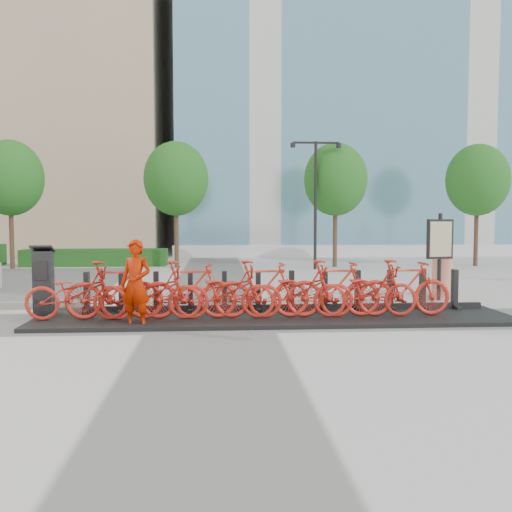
{
  "coord_description": "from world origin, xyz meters",
  "views": [
    {
      "loc": [
        0.12,
        -11.22,
        2.09
      ],
      "look_at": [
        1.0,
        1.5,
        1.2
      ],
      "focal_mm": 40.0,
      "sensor_mm": 36.0,
      "label": 1
    }
  ],
  "objects": [
    {
      "name": "streetlamp",
      "position": [
        4.0,
        11.0,
        3.13
      ],
      "size": [
        2.0,
        0.2,
        5.0
      ],
      "color": "black",
      "rests_on": "ground"
    },
    {
      "name": "bike_5",
      "position": [
        1.0,
        -0.05,
        0.65
      ],
      "size": [
        1.91,
        0.54,
        1.15
      ],
      "primitive_type": "imported",
      "rotation": [
        0.0,
        0.0,
        1.57
      ],
      "color": "red",
      "rests_on": "dock_pad"
    },
    {
      "name": "map_sign",
      "position": [
        5.65,
        2.54,
        1.43
      ],
      "size": [
        0.71,
        0.27,
        2.17
      ],
      "rotation": [
        0.0,
        0.0,
        0.23
      ],
      "color": "black",
      "rests_on": "ground"
    },
    {
      "name": "bike_4",
      "position": [
        0.28,
        -0.05,
        0.6
      ],
      "size": [
        1.97,
        0.69,
        1.03
      ],
      "primitive_type": "imported",
      "rotation": [
        0.0,
        0.0,
        1.57
      ],
      "color": "red",
      "rests_on": "dock_pad"
    },
    {
      "name": "bike_2",
      "position": [
        -1.16,
        -0.05,
        0.6
      ],
      "size": [
        1.97,
        0.69,
        1.03
      ],
      "primitive_type": "imported",
      "rotation": [
        0.0,
        0.0,
        1.57
      ],
      "color": "red",
      "rests_on": "dock_pad"
    },
    {
      "name": "tree_0",
      "position": [
        -8.0,
        12.0,
        3.59
      ],
      "size": [
        2.6,
        2.6,
        5.1
      ],
      "color": "#4D3529",
      "rests_on": "ground"
    },
    {
      "name": "kiosk",
      "position": [
        -3.41,
        0.6,
        0.77
      ],
      "size": [
        0.45,
        0.38,
        1.43
      ],
      "rotation": [
        0.0,
        0.0,
        0.03
      ],
      "color": "black",
      "rests_on": "dock_pad"
    },
    {
      "name": "tree_2",
      "position": [
        5.0,
        12.0,
        3.59
      ],
      "size": [
        2.6,
        2.6,
        5.1
      ],
      "color": "#4D3529",
      "rests_on": "ground"
    },
    {
      "name": "bike_7",
      "position": [
        2.44,
        -0.05,
        0.65
      ],
      "size": [
        1.91,
        0.54,
        1.15
      ],
      "primitive_type": "imported",
      "rotation": [
        0.0,
        0.0,
        1.57
      ],
      "color": "red",
      "rests_on": "dock_pad"
    },
    {
      "name": "bike_8",
      "position": [
        3.16,
        -0.05,
        0.6
      ],
      "size": [
        1.97,
        0.69,
        1.03
      ],
      "primitive_type": "imported",
      "rotation": [
        0.0,
        0.0,
        1.57
      ],
      "color": "red",
      "rests_on": "dock_pad"
    },
    {
      "name": "hedge_b",
      "position": [
        -5.0,
        13.2,
        0.35
      ],
      "size": [
        6.0,
        1.2,
        0.7
      ],
      "primitive_type": "cube",
      "color": "#154517",
      "rests_on": "ground"
    },
    {
      "name": "tree_1",
      "position": [
        -1.5,
        12.0,
        3.59
      ],
      "size": [
        2.6,
        2.6,
        5.1
      ],
      "color": "#4D3529",
      "rests_on": "ground"
    },
    {
      "name": "dock_pad",
      "position": [
        1.3,
        0.3,
        0.04
      ],
      "size": [
        9.6,
        2.4,
        0.08
      ],
      "primitive_type": "cube",
      "color": "black",
      "rests_on": "ground"
    },
    {
      "name": "bike_9",
      "position": [
        3.88,
        -0.05,
        0.65
      ],
      "size": [
        1.91,
        0.54,
        1.15
      ],
      "primitive_type": "imported",
      "rotation": [
        0.0,
        0.0,
        1.57
      ],
      "color": "red",
      "rests_on": "dock_pad"
    },
    {
      "name": "bike_3",
      "position": [
        -0.44,
        -0.05,
        0.65
      ],
      "size": [
        1.91,
        0.54,
        1.15
      ],
      "primitive_type": "imported",
      "rotation": [
        0.0,
        0.0,
        1.57
      ],
      "color": "red",
      "rests_on": "dock_pad"
    },
    {
      "name": "dock_rail_posts",
      "position": [
        1.36,
        0.77,
        0.51
      ],
      "size": [
        8.02,
        0.5,
        0.85
      ],
      "primitive_type": null,
      "color": "black",
      "rests_on": "dock_pad"
    },
    {
      "name": "bike_0",
      "position": [
        -2.6,
        -0.05,
        0.6
      ],
      "size": [
        1.97,
        0.69,
        1.03
      ],
      "primitive_type": "imported",
      "rotation": [
        0.0,
        0.0,
        1.57
      ],
      "color": "red",
      "rests_on": "dock_pad"
    },
    {
      "name": "glass_building",
      "position": [
        14.0,
        26.0,
        12.0
      ],
      "size": [
        32.0,
        16.0,
        24.0
      ],
      "primitive_type": "cube",
      "color": "#58839E",
      "rests_on": "ground"
    },
    {
      "name": "construction_barrel",
      "position": [
        6.01,
        3.22,
        0.52
      ],
      "size": [
        0.71,
        0.71,
        1.04
      ],
      "primitive_type": "cylinder",
      "rotation": [
        0.0,
        0.0,
        -0.41
      ],
      "color": "#DA3200",
      "rests_on": "ground"
    },
    {
      "name": "bike_1",
      "position": [
        -1.88,
        -0.05,
        0.65
      ],
      "size": [
        1.91,
        0.54,
        1.15
      ],
      "primitive_type": "imported",
      "rotation": [
        0.0,
        0.0,
        1.57
      ],
      "color": "red",
      "rests_on": "dock_pad"
    },
    {
      "name": "tree_3",
      "position": [
        11.0,
        12.0,
        3.59
      ],
      "size": [
        2.6,
        2.6,
        5.1
      ],
      "color": "#4D3529",
      "rests_on": "ground"
    },
    {
      "name": "bike_6",
      "position": [
        1.72,
        -0.05,
        0.6
      ],
      "size": [
        1.97,
        0.69,
        1.03
      ],
      "primitive_type": "imported",
      "rotation": [
        0.0,
        0.0,
        1.57
      ],
      "color": "red",
      "rests_on": "dock_pad"
    },
    {
      "name": "ground",
      "position": [
        0.0,
        0.0,
        0.0
      ],
      "size": [
        120.0,
        120.0,
        0.0
      ],
      "primitive_type": "plane",
      "color": "#B1B1B1"
    },
    {
      "name": "worker_red",
      "position": [
        -1.39,
        -0.54,
        0.83
      ],
      "size": [
        0.71,
        0.59,
        1.66
      ],
      "primitive_type": "imported",
      "rotation": [
        0.0,
        0.0,
        -0.37
      ],
      "color": "#A91900",
      "rests_on": "ground"
    }
  ]
}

